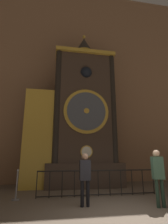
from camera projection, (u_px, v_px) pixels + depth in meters
The scene contains 7 objects.
ground_plane at pixel (126, 217), 4.49m from camera, with size 28.00×28.00×0.00m, color brown.
cathedral_back_wall at pixel (83, 76), 12.00m from camera, with size 24.00×0.32×13.80m.
clock_tower at pixel (76, 117), 9.68m from camera, with size 5.12×1.78×8.95m.
railing_fence at pixel (98, 181), 6.89m from camera, with size 4.76×0.05×0.97m.
visitor_near at pixel (85, 174), 5.58m from camera, with size 0.34×0.22×1.60m.
visitor_far at pixel (158, 172), 5.52m from camera, with size 0.37×0.27×1.70m.
stanchion_post at pixel (16, 190), 6.26m from camera, with size 0.28×0.28×1.04m.
Camera 1 is at (-1.92, -4.75, 1.51)m, focal length 28.00 mm.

